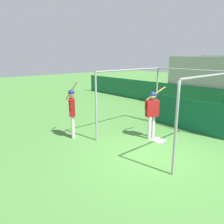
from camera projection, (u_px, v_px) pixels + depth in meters
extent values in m
plane|color=#477F38|center=(152.00, 157.00, 6.82)|extent=(60.00, 60.00, 0.00)
cube|color=#195B33|center=(182.00, 83.00, 13.43)|extent=(0.45, 0.40, 0.10)
cube|color=#195B33|center=(184.00, 79.00, 13.49)|extent=(0.45, 0.06, 0.40)
cube|color=#195B33|center=(190.00, 84.00, 13.03)|extent=(0.45, 0.40, 0.10)
cube|color=#195B33|center=(192.00, 80.00, 13.09)|extent=(0.45, 0.06, 0.40)
cube|color=#195B33|center=(199.00, 85.00, 12.64)|extent=(0.45, 0.40, 0.10)
cube|color=#195B33|center=(201.00, 81.00, 12.70)|extent=(0.45, 0.06, 0.40)
cube|color=#195B33|center=(209.00, 86.00, 12.24)|extent=(0.45, 0.40, 0.10)
cube|color=#195B33|center=(211.00, 81.00, 12.30)|extent=(0.45, 0.06, 0.40)
cube|color=#195B33|center=(219.00, 87.00, 11.85)|extent=(0.45, 0.40, 0.10)
cube|color=#195B33|center=(221.00, 82.00, 11.90)|extent=(0.45, 0.06, 0.40)
cube|color=#195B33|center=(189.00, 76.00, 13.85)|extent=(0.45, 0.40, 0.10)
cube|color=#195B33|center=(191.00, 72.00, 13.91)|extent=(0.45, 0.06, 0.40)
cube|color=#195B33|center=(198.00, 76.00, 13.45)|extent=(0.45, 0.40, 0.10)
cube|color=#195B33|center=(199.00, 72.00, 13.51)|extent=(0.45, 0.06, 0.40)
cube|color=#195B33|center=(206.00, 77.00, 13.05)|extent=(0.45, 0.40, 0.10)
cube|color=#195B33|center=(208.00, 73.00, 13.11)|extent=(0.45, 0.06, 0.40)
cube|color=#195B33|center=(216.00, 78.00, 12.66)|extent=(0.45, 0.40, 0.10)
cube|color=#195B33|center=(217.00, 73.00, 12.72)|extent=(0.45, 0.06, 0.40)
cube|color=#195B33|center=(196.00, 69.00, 14.26)|extent=(0.45, 0.40, 0.10)
cube|color=#195B33|center=(198.00, 65.00, 14.32)|extent=(0.45, 0.06, 0.40)
cube|color=#195B33|center=(204.00, 69.00, 13.87)|extent=(0.45, 0.40, 0.10)
cube|color=#195B33|center=(206.00, 65.00, 13.93)|extent=(0.45, 0.06, 0.40)
cube|color=#195B33|center=(213.00, 70.00, 13.47)|extent=(0.45, 0.40, 0.10)
cube|color=#195B33|center=(215.00, 66.00, 13.53)|extent=(0.45, 0.06, 0.40)
cube|color=#195B33|center=(222.00, 70.00, 13.07)|extent=(0.45, 0.40, 0.10)
cube|color=#195B33|center=(224.00, 66.00, 13.13)|extent=(0.45, 0.06, 0.40)
cube|color=#195B33|center=(203.00, 62.00, 14.68)|extent=(0.45, 0.40, 0.10)
cube|color=#195B33|center=(204.00, 59.00, 14.74)|extent=(0.45, 0.06, 0.40)
cube|color=#195B33|center=(211.00, 62.00, 14.28)|extent=(0.45, 0.40, 0.10)
cube|color=#195B33|center=(212.00, 59.00, 14.34)|extent=(0.45, 0.06, 0.40)
cube|color=#195B33|center=(219.00, 63.00, 13.89)|extent=(0.45, 0.40, 0.10)
cube|color=#195B33|center=(221.00, 59.00, 13.95)|extent=(0.45, 0.06, 0.40)
cylinder|color=gray|center=(96.00, 107.00, 7.85)|extent=(0.07, 0.07, 2.52)
cylinder|color=gray|center=(176.00, 130.00, 5.50)|extent=(0.07, 0.07, 2.52)
cylinder|color=gray|center=(157.00, 96.00, 10.16)|extent=(0.07, 0.07, 2.52)
cylinder|color=gray|center=(131.00, 70.00, 8.69)|extent=(0.06, 3.56, 0.06)
cylinder|color=gray|center=(213.00, 75.00, 6.33)|extent=(0.06, 3.56, 0.06)
cylinder|color=gray|center=(192.00, 70.00, 8.66)|extent=(3.27, 0.06, 0.06)
cube|color=#0F5133|center=(187.00, 115.00, 9.11)|extent=(3.20, 0.03, 1.34)
cube|color=white|center=(158.00, 140.00, 8.15)|extent=(0.44, 0.44, 0.02)
cylinder|color=silver|center=(149.00, 128.00, 8.21)|extent=(0.17, 0.17, 0.86)
cylinder|color=silver|center=(153.00, 127.00, 8.37)|extent=(0.17, 0.17, 0.86)
cube|color=maroon|center=(152.00, 108.00, 8.11)|extent=(0.41, 0.52, 0.61)
sphere|color=tan|center=(153.00, 96.00, 7.99)|extent=(0.22, 0.22, 0.22)
sphere|color=navy|center=(153.00, 95.00, 7.97)|extent=(0.23, 0.23, 0.23)
cylinder|color=maroon|center=(146.00, 105.00, 8.05)|extent=(0.09, 0.09, 0.34)
cylinder|color=maroon|center=(158.00, 104.00, 8.17)|extent=(0.09, 0.09, 0.34)
cylinder|color=#AD7F4C|center=(156.00, 93.00, 8.33)|extent=(0.49, 0.63, 0.54)
sphere|color=#AD7F4C|center=(158.00, 102.00, 8.05)|extent=(0.08, 0.08, 0.08)
cylinder|color=silver|center=(73.00, 127.00, 8.24)|extent=(0.18, 0.18, 0.89)
cylinder|color=silver|center=(73.00, 126.00, 8.42)|extent=(0.18, 0.18, 0.89)
cube|color=maroon|center=(72.00, 107.00, 8.14)|extent=(0.47, 0.41, 0.63)
sphere|color=#A37556|center=(71.00, 94.00, 8.01)|extent=(0.22, 0.22, 0.22)
sphere|color=navy|center=(71.00, 93.00, 8.00)|extent=(0.23, 0.23, 0.23)
cylinder|color=maroon|center=(71.00, 105.00, 7.88)|extent=(0.10, 0.10, 0.35)
cylinder|color=maroon|center=(71.00, 102.00, 8.30)|extent=(0.10, 0.10, 0.35)
cylinder|color=#AD7F4C|center=(72.00, 91.00, 8.34)|extent=(0.50, 0.36, 0.77)
sphere|color=#AD7F4C|center=(69.00, 101.00, 8.19)|extent=(0.08, 0.08, 0.08)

